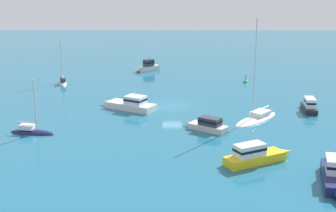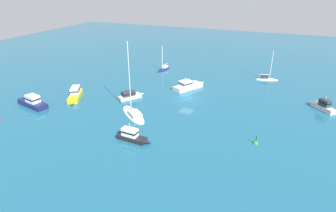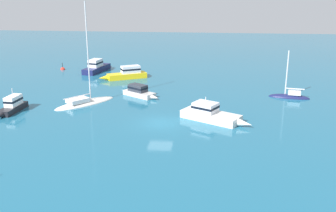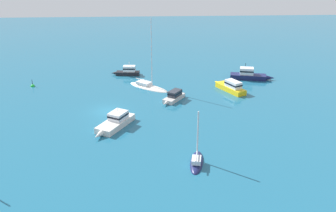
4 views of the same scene
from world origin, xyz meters
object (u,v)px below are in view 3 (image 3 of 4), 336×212
at_px(cabin_cruiser, 127,74).
at_px(cabin_cruiser_1, 139,91).
at_px(launch, 12,105).
at_px(sailboat_1, 289,96).
at_px(powerboat, 211,114).
at_px(motor_cruiser, 97,67).
at_px(channel_buoy, 63,69).
at_px(yacht, 84,103).

xyz_separation_m(cabin_cruiser, cabin_cruiser_1, (3.59, -9.50, -0.13)).
height_order(launch, sailboat_1, sailboat_1).
distance_m(powerboat, motor_cruiser, 28.93).
bearing_deg(channel_buoy, cabin_cruiser_1, -43.54).
distance_m(powerboat, cabin_cruiser_1, 12.24).
bearing_deg(channel_buoy, cabin_cruiser, -23.90).
height_order(motor_cruiser, yacht, yacht).
bearing_deg(sailboat_1, yacht, 22.56).
distance_m(launch, cabin_cruiser_1, 15.07).
xyz_separation_m(launch, powerboat, (21.99, -0.64, -0.03)).
xyz_separation_m(yacht, cabin_cruiser, (2.36, 13.47, 0.59)).
distance_m(cabin_cruiser_1, channel_buoy, 21.51).
relative_size(powerboat, yacht, 0.61).
height_order(launch, cabin_cruiser_1, launch).
xyz_separation_m(launch, cabin_cruiser_1, (12.99, 7.65, -0.09)).
distance_m(launch, sailboat_1, 33.04).
distance_m(cabin_cruiser, sailboat_1, 23.89).
bearing_deg(powerboat, cabin_cruiser_1, 166.84).
bearing_deg(launch, cabin_cruiser_1, 124.98).
bearing_deg(cabin_cruiser, cabin_cruiser_1, 82.55).
distance_m(motor_cruiser, cabin_cruiser_1, 16.89).
height_order(launch, channel_buoy, launch).
bearing_deg(channel_buoy, yacht, -62.84).
height_order(motor_cruiser, channel_buoy, motor_cruiser).
distance_m(motor_cruiser, channel_buoy, 6.24).
relative_size(motor_cruiser, channel_buoy, 5.22).
height_order(powerboat, cabin_cruiser_1, powerboat).
xyz_separation_m(sailboat_1, channel_buoy, (-34.42, 13.56, -0.14)).
distance_m(motor_cruiser, cabin_cruiser, 7.38).
bearing_deg(powerboat, sailboat_1, 73.65).
height_order(launch, powerboat, launch).
relative_size(launch, yacht, 0.44).
bearing_deg(powerboat, cabin_cruiser, 154.78).
xyz_separation_m(yacht, cabin_cruiser_1, (5.95, 3.98, 0.46)).
xyz_separation_m(powerboat, sailboat_1, (9.83, 9.55, -0.52)).
bearing_deg(launch, channel_buoy, -168.90).
xyz_separation_m(launch, sailboat_1, (31.81, 8.91, -0.55)).
height_order(sailboat_1, cabin_cruiser_1, sailboat_1).
relative_size(yacht, cabin_cruiser, 1.74).
bearing_deg(sailboat_1, cabin_cruiser_1, 14.45).
relative_size(launch, motor_cruiser, 0.67).
bearing_deg(sailboat_1, channel_buoy, -10.87).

